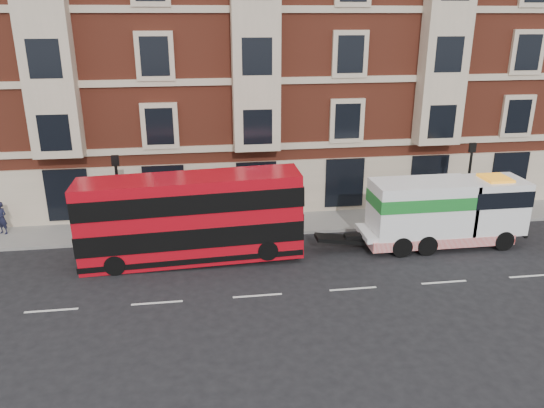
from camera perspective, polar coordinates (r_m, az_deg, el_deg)
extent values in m
plane|color=black|center=(21.79, -1.57, -9.84)|extent=(120.00, 120.00, 0.00)
cube|color=slate|center=(28.50, -3.35, -2.31)|extent=(90.00, 3.00, 0.15)
cube|color=brown|center=(33.99, -3.95, 16.72)|extent=(45.00, 12.00, 18.00)
cylinder|color=black|center=(26.76, -16.09, 0.17)|extent=(0.14, 0.14, 4.00)
cube|color=black|center=(26.16, -16.52, 4.51)|extent=(0.35, 0.15, 0.50)
cylinder|color=black|center=(30.01, 20.29, 1.81)|extent=(0.14, 0.14, 4.00)
cube|color=black|center=(29.48, 20.76, 5.69)|extent=(0.35, 0.15, 0.50)
cube|color=#B50A16|center=(24.20, -8.71, -1.51)|extent=(9.92, 2.21, 3.90)
cube|color=black|center=(24.41, -8.64, -2.77)|extent=(9.96, 2.27, 0.93)
cube|color=black|center=(23.85, -8.83, 0.77)|extent=(9.96, 2.27, 0.89)
cylinder|color=black|center=(24.21, -16.54, -6.31)|extent=(0.92, 0.28, 0.92)
cylinder|color=black|center=(26.01, -15.97, -4.39)|extent=(0.92, 0.28, 0.92)
cylinder|color=black|center=(23.98, -0.45, -4.99)|extent=(0.92, 0.28, 0.92)
cylinder|color=black|center=(25.80, -1.06, -3.15)|extent=(0.92, 0.28, 0.92)
cube|color=white|center=(27.24, 17.57, -2.58)|extent=(7.97, 2.04, 0.27)
cube|color=white|center=(28.05, 22.55, -0.04)|extent=(2.83, 2.21, 2.57)
cube|color=white|center=(26.39, 15.75, -0.33)|extent=(4.78, 2.21, 2.57)
cube|color=#1B7B2A|center=(26.25, 15.84, 0.58)|extent=(4.83, 2.25, 0.62)
cube|color=red|center=(27.28, 17.16, -3.21)|extent=(7.08, 2.27, 0.49)
cylinder|color=black|center=(27.90, 23.63, -3.61)|extent=(0.97, 0.31, 0.97)
cylinder|color=black|center=(29.48, 21.66, -2.12)|extent=(0.97, 0.31, 0.97)
cylinder|color=black|center=(26.11, 16.30, -4.27)|extent=(0.97, 0.35, 0.97)
cylinder|color=black|center=(27.78, 14.65, -2.63)|extent=(0.97, 0.35, 0.97)
cylinder|color=black|center=(25.63, 13.76, -4.49)|extent=(0.97, 0.35, 0.97)
cylinder|color=black|center=(27.34, 12.25, -2.80)|extent=(0.97, 0.35, 0.97)
imported|color=black|center=(30.24, -27.08, -1.35)|extent=(0.73, 0.63, 1.69)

